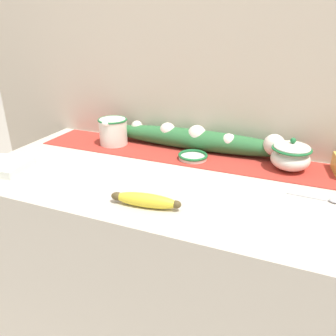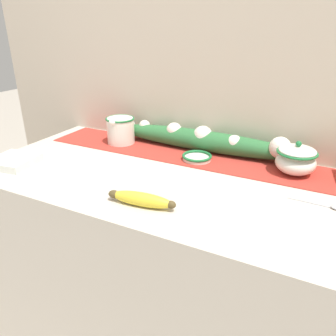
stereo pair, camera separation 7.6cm
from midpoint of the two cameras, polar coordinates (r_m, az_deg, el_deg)
countertop at (r=1.36m, az=-1.11°, el=-18.40°), size 1.39×0.65×0.88m
back_wall at (r=1.34m, az=4.72°, el=17.23°), size 2.19×0.04×2.40m
table_runner at (r=1.29m, az=2.35°, el=2.19°), size 1.28×0.22×0.00m
cream_pitcher at (r=1.42m, az=-11.03°, el=6.40°), size 0.12×0.14×0.11m
sugar_bowl at (r=1.21m, az=18.93°, el=2.03°), size 0.14×0.14×0.12m
small_dish at (r=1.25m, az=2.62°, el=2.02°), size 0.11×0.11×0.02m
banana at (r=0.93m, az=-6.29°, el=-5.64°), size 0.21×0.06×0.04m
spoon at (r=1.05m, az=24.61°, el=-5.18°), size 0.15×0.02×0.01m
napkin_stack at (r=1.31m, az=-27.93°, el=0.27°), size 0.17×0.17×0.03m
poinsettia_garland at (r=1.33m, az=3.93°, el=5.01°), size 0.81×0.10×0.11m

